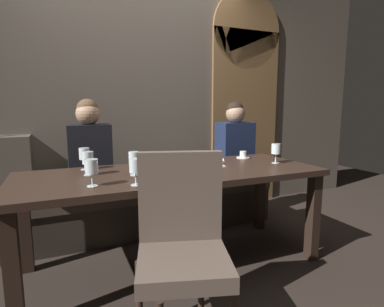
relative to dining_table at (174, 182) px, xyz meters
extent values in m
plane|color=black|center=(0.00, 0.00, -0.65)|extent=(9.00, 9.00, 0.00)
cube|color=brown|center=(0.00, 1.22, 0.85)|extent=(6.00, 0.12, 3.00)
cube|color=brown|center=(1.35, 1.15, 0.40)|extent=(0.90, 0.05, 2.10)
cylinder|color=brown|center=(1.35, 1.15, 1.45)|extent=(0.90, 0.05, 0.90)
cube|color=black|center=(-1.03, -0.35, -0.30)|extent=(0.08, 0.08, 0.69)
cube|color=black|center=(1.03, -0.35, -0.30)|extent=(0.08, 0.08, 0.69)
cube|color=black|center=(-1.03, 0.35, -0.30)|extent=(0.08, 0.08, 0.69)
cube|color=black|center=(1.03, 0.35, -0.30)|extent=(0.08, 0.08, 0.69)
cube|color=#302119|center=(0.00, 0.00, 0.07)|extent=(2.20, 0.84, 0.04)
cube|color=#312A23|center=(0.00, 0.70, -0.48)|extent=(2.50, 0.40, 0.35)
cube|color=#473D33|center=(0.00, 0.70, -0.25)|extent=(2.50, 0.44, 0.10)
cylinder|color=#302119|center=(-0.43, -0.62, -0.44)|extent=(0.04, 0.04, 0.42)
cylinder|color=#302119|center=(-0.07, -0.62, -0.44)|extent=(0.04, 0.04, 0.42)
cube|color=brown|center=(-0.25, -0.80, -0.19)|extent=(0.55, 0.55, 0.08)
cube|color=brown|center=(-0.19, -0.62, 0.09)|extent=(0.44, 0.19, 0.48)
cube|color=black|center=(-0.52, 0.71, 0.10)|extent=(0.36, 0.24, 0.60)
sphere|color=tan|center=(-0.52, 0.71, 0.49)|extent=(0.20, 0.20, 0.20)
sphere|color=brown|center=(-0.52, 0.72, 0.53)|extent=(0.18, 0.18, 0.18)
cube|color=#192342|center=(0.95, 0.71, 0.09)|extent=(0.36, 0.24, 0.59)
sphere|color=tan|center=(0.95, 0.71, 0.48)|extent=(0.20, 0.20, 0.20)
sphere|color=black|center=(0.95, 0.72, 0.51)|extent=(0.18, 0.18, 0.18)
cylinder|color=silver|center=(-0.60, -0.22, 0.09)|extent=(0.06, 0.06, 0.00)
cylinder|color=silver|center=(-0.60, -0.22, 0.13)|extent=(0.01, 0.01, 0.07)
cylinder|color=silver|center=(-0.60, -0.22, 0.21)|extent=(0.08, 0.08, 0.08)
cylinder|color=silver|center=(-0.35, -0.30, 0.09)|extent=(0.06, 0.06, 0.00)
cylinder|color=silver|center=(-0.35, -0.30, 0.13)|extent=(0.01, 0.01, 0.07)
cylinder|color=silver|center=(-0.35, -0.30, 0.21)|extent=(0.08, 0.08, 0.08)
cylinder|color=maroon|center=(-0.35, -0.30, 0.18)|extent=(0.07, 0.07, 0.02)
cylinder|color=silver|center=(-0.59, 0.10, 0.09)|extent=(0.06, 0.06, 0.00)
cylinder|color=silver|center=(-0.59, 0.10, 0.13)|extent=(0.01, 0.01, 0.07)
cylinder|color=silver|center=(-0.59, 0.10, 0.21)|extent=(0.08, 0.08, 0.08)
cylinder|color=maroon|center=(-0.59, 0.10, 0.18)|extent=(0.07, 0.07, 0.02)
cylinder|color=silver|center=(-0.60, 0.31, 0.09)|extent=(0.06, 0.06, 0.00)
cylinder|color=silver|center=(-0.60, 0.31, 0.13)|extent=(0.01, 0.01, 0.07)
cylinder|color=silver|center=(-0.60, 0.31, 0.21)|extent=(0.08, 0.08, 0.08)
cylinder|color=maroon|center=(-0.60, 0.31, 0.19)|extent=(0.07, 0.07, 0.04)
cylinder|color=silver|center=(-0.30, -0.03, 0.09)|extent=(0.06, 0.06, 0.00)
cylinder|color=silver|center=(-0.30, -0.03, 0.13)|extent=(0.01, 0.01, 0.07)
cylinder|color=silver|center=(-0.30, -0.03, 0.21)|extent=(0.08, 0.08, 0.08)
cylinder|color=maroon|center=(-0.30, -0.03, 0.19)|extent=(0.07, 0.07, 0.03)
cylinder|color=silver|center=(0.89, -0.05, 0.09)|extent=(0.06, 0.06, 0.00)
cylinder|color=silver|center=(0.89, -0.05, 0.13)|extent=(0.01, 0.01, 0.07)
cylinder|color=silver|center=(0.89, -0.05, 0.21)|extent=(0.08, 0.08, 0.08)
cylinder|color=maroon|center=(0.89, -0.05, 0.19)|extent=(0.07, 0.07, 0.04)
cylinder|color=white|center=(0.77, 0.27, 0.09)|extent=(0.12, 0.12, 0.01)
cylinder|color=white|center=(0.77, 0.27, 0.12)|extent=(0.06, 0.06, 0.06)
cylinder|color=brown|center=(0.77, 0.27, 0.15)|extent=(0.05, 0.05, 0.01)
cube|color=white|center=(0.32, 0.06, 0.09)|extent=(0.19, 0.19, 0.01)
cube|color=#381E14|center=(0.33, 0.06, 0.12)|extent=(0.08, 0.06, 0.04)
cube|color=silver|center=(0.18, 0.04, 0.09)|extent=(0.02, 0.17, 0.01)
cube|color=silver|center=(0.51, 0.26, 0.09)|extent=(0.14, 0.14, 0.01)
camera|label=1|loc=(-0.76, -2.10, 0.56)|focal=28.93mm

